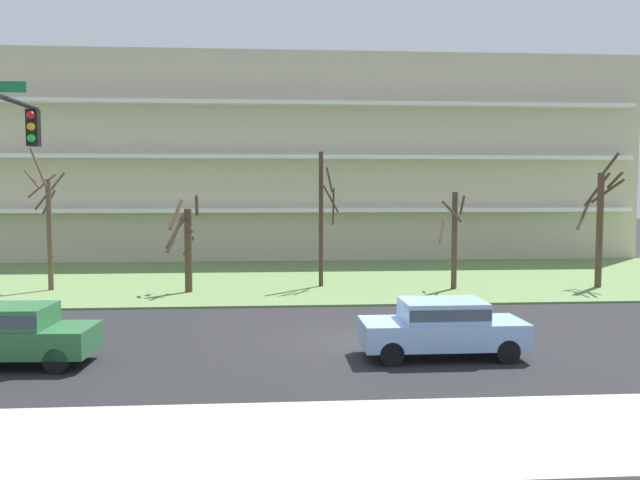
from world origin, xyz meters
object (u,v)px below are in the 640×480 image
tree_center (322,217)px  sedan_blue_center_left (442,326)px  tree_far_left (48,223)px  tree_right (454,238)px  tree_far_right (600,221)px  tree_left (186,243)px  sedan_green_near_left (7,332)px

tree_center → sedan_blue_center_left: (2.25, -13.02, -2.42)m
tree_far_left → tree_center: (12.24, 0.24, 0.21)m
tree_far_left → tree_center: tree_far_left is taller
tree_center → sedan_blue_center_left: tree_center is taller
tree_right → tree_far_right: tree_far_right is taller
tree_left → tree_right: size_ratio=0.98×
tree_left → tree_far_right: bearing=0.4°
tree_left → sedan_green_near_left: 12.27m
tree_right → tree_far_right: bearing=1.3°
tree_center → sedan_green_near_left: bearing=-125.3°
tree_far_left → tree_right: (18.06, -1.02, -0.70)m
tree_left → sedan_green_near_left: (-3.14, -11.78, -1.35)m
tree_right → sedan_green_near_left: bearing=-141.9°
tree_far_right → sedan_green_near_left: size_ratio=1.39×
tree_left → tree_right: tree_right is taller
tree_far_left → tree_far_right: (24.91, -0.87, 0.04)m
tree_left → tree_center: (6.07, 1.24, 1.07)m
sedan_blue_center_left → tree_center: bearing=99.4°
tree_center → tree_right: size_ratio=1.41×
tree_left → sedan_blue_center_left: 14.49m
sedan_green_near_left → sedan_blue_center_left: same height
tree_right → sedan_green_near_left: (-15.03, -11.77, -1.51)m
tree_far_left → tree_left: size_ratio=1.47×
tree_center → tree_left: bearing=-168.4°
tree_center → sedan_blue_center_left: size_ratio=1.42×
sedan_green_near_left → tree_far_left: bearing=106.4°
tree_far_left → tree_center: 12.24m
tree_far_left → tree_far_right: size_ratio=1.02×
tree_right → sedan_blue_center_left: tree_right is taller
tree_center → sedan_green_near_left: tree_center is taller
tree_far_right → sedan_green_near_left: tree_far_right is taller
tree_left → tree_center: 6.28m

